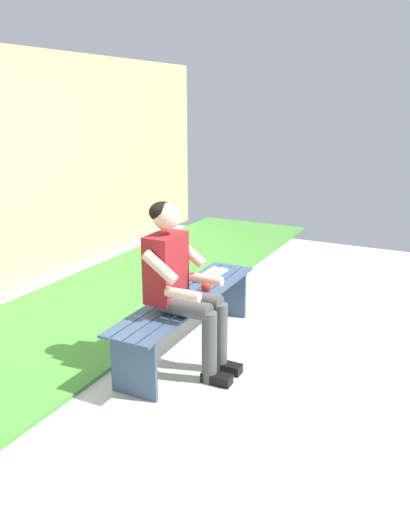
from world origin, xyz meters
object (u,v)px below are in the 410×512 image
at_px(bench_near, 188,308).
at_px(book_open, 211,275).
at_px(apple, 206,287).
at_px(person_seated, 181,280).

distance_m(bench_near, book_open, 0.53).
distance_m(apple, book_open, 0.39).
relative_size(bench_near, apple, 21.73).
height_order(bench_near, book_open, book_open).
bearing_deg(bench_near, person_seated, 18.96).
height_order(bench_near, person_seated, person_seated).
relative_size(person_seated, apple, 14.99).
bearing_deg(apple, book_open, -160.04).
distance_m(person_seated, apple, 0.49).
height_order(apple, book_open, apple).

